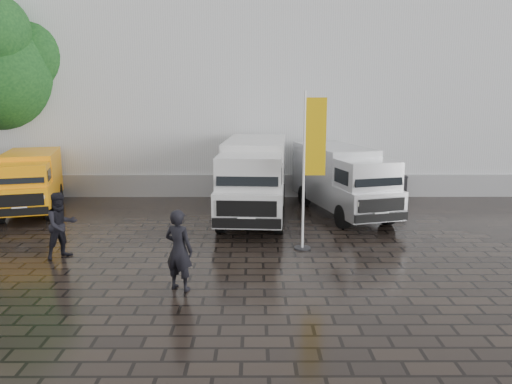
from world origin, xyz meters
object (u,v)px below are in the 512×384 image
flagpole (310,164)px  wheelie_bin (399,187)px  van_white (254,180)px  person_front (179,250)px  person_tent (61,225)px  van_yellow (30,183)px  van_silver (343,181)px

flagpole → wheelie_bin: 8.79m
van_white → person_front: (-1.77, -6.96, -0.45)m
flagpole → wheelie_bin: bearing=56.2°
person_front → person_tent: size_ratio=1.04×
person_front → van_yellow: bearing=-23.7°
wheelie_bin → van_silver: bearing=-127.7°
van_silver → person_front: van_silver is taller
van_yellow → van_white: (8.78, -0.99, 0.28)m
van_silver → van_yellow: bearing=162.6°
van_yellow → van_white: 8.84m
flagpole → person_tent: size_ratio=2.47×
flagpole → wheelie_bin: flagpole is taller
flagpole → wheelie_bin: size_ratio=4.51×
van_silver → person_tent: 10.25m
van_white → person_tent: bearing=-135.8°
van_silver → person_tent: size_ratio=3.11×
person_front → flagpole: bearing=-112.4°
van_white → person_front: 7.20m
van_yellow → flagpole: size_ratio=1.06×
wheelie_bin → van_white: bearing=-143.0°
flagpole → person_front: (-3.41, -3.15, -1.61)m
wheelie_bin → person_tent: person_tent is taller
van_silver → van_white: bearing=173.7°
wheelie_bin → flagpole: bearing=-113.9°
van_silver → flagpole: bearing=-127.4°
van_white → van_yellow: bearing=177.6°
van_silver → person_tent: (-8.85, -5.15, -0.33)m
van_white → person_front: van_white is taller
van_white → van_silver: bearing=13.1°
person_tent → van_silver: bearing=-18.3°
flagpole → person_tent: bearing=-173.6°
van_silver → wheelie_bin: van_silver is taller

